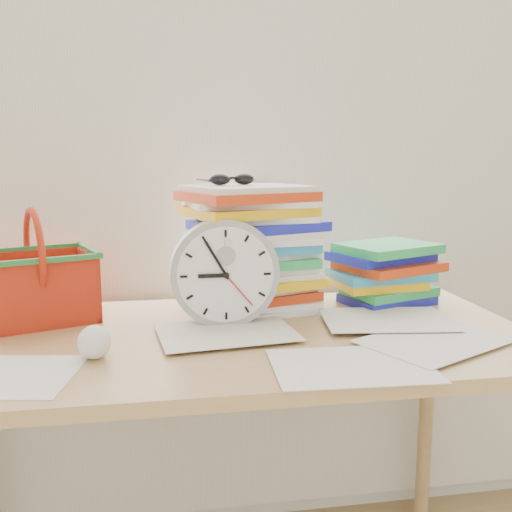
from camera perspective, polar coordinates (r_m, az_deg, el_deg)
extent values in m
cube|color=silver|center=(1.68, -4.35, 16.51)|extent=(4.00, 0.04, 2.70)
cube|color=white|center=(1.66, -4.26, 14.87)|extent=(2.40, 0.01, 2.50)
cube|color=tan|center=(1.34, -2.42, -8.34)|extent=(1.40, 0.70, 0.03)
cylinder|color=tan|center=(1.93, 16.65, -14.85)|extent=(0.04, 0.04, 0.72)
cylinder|color=#9FA0A0|center=(1.37, -3.16, -1.67)|extent=(0.26, 0.05, 0.26)
sphere|color=white|center=(1.21, -15.90, -8.25)|extent=(0.07, 0.07, 0.07)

